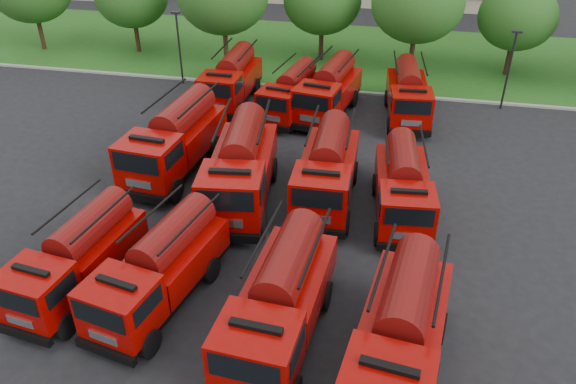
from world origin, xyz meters
name	(u,v)px	position (x,y,z in m)	size (l,w,h in m)	color
ground	(259,243)	(0.00, 0.00, 0.00)	(140.00, 140.00, 0.00)	black
lawn	(336,53)	(0.00, 26.00, 0.06)	(70.00, 16.00, 0.12)	#1C4A13
curb	(321,89)	(0.00, 17.90, 0.07)	(70.00, 0.30, 0.14)	gray
tree_3	(322,0)	(-1.00, 24.00, 4.68)	(5.88, 5.88, 7.19)	#382314
tree_4	(418,3)	(6.00, 22.50, 5.22)	(6.55, 6.55, 8.01)	#382314
tree_5	(518,17)	(13.00, 23.50, 4.35)	(5.46, 5.46, 6.68)	#382314
lamp_post_0	(179,44)	(-10.00, 17.20, 2.90)	(0.60, 0.25, 5.11)	black
lamp_post_1	(510,66)	(12.00, 17.20, 2.90)	(0.60, 0.25, 5.11)	black
fire_truck_0	(78,257)	(-6.08, -4.16, 1.50)	(3.13, 6.80, 2.98)	black
fire_truck_1	(160,268)	(-2.70, -4.21, 1.56)	(3.65, 7.13, 3.10)	black
fire_truck_2	(280,301)	(2.07, -5.14, 1.69)	(3.13, 7.54, 3.35)	black
fire_truck_3	(400,335)	(6.13, -5.88, 1.70)	(3.50, 7.68, 3.37)	black
fire_truck_4	(175,140)	(-5.80, 5.36, 1.80)	(3.47, 8.08, 3.58)	black
fire_truck_5	(241,167)	(-1.66, 3.18, 1.83)	(3.72, 8.28, 3.64)	black
fire_truck_6	(327,169)	(2.34, 4.11, 1.68)	(2.84, 7.40, 3.34)	black
fire_truck_7	(403,186)	(5.95, 3.50, 1.56)	(2.98, 6.98, 3.09)	black
fire_truck_8	(232,79)	(-5.51, 14.65, 1.62)	(2.68, 7.12, 3.23)	black
fire_truck_9	(291,93)	(-1.29, 13.47, 1.48)	(3.27, 6.74, 2.94)	black
fire_truck_10	(329,90)	(1.03, 13.95, 1.65)	(3.65, 7.53, 3.29)	black
fire_truck_11	(408,94)	(5.92, 14.54, 1.59)	(3.02, 7.11, 3.15)	black
firefighter_2	(386,311)	(5.69, -3.10, 0.00)	(1.06, 0.60, 1.81)	#A9260D
firefighter_3	(385,323)	(5.68, -3.74, 0.00)	(1.23, 0.63, 1.90)	black
firefighter_4	(186,277)	(-2.36, -2.83, 0.00)	(0.95, 0.62, 1.94)	black
firefighter_5	(392,236)	(5.67, 1.68, 0.00)	(1.49, 0.64, 1.61)	#A9260D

